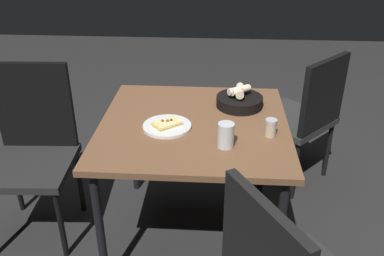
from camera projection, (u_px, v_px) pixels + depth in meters
ground at (194, 232)px, 2.40m from camera, size 8.00×8.00×0.00m
dining_table at (194, 134)px, 2.10m from camera, size 0.93×0.93×0.71m
pizza_plate at (167, 126)px, 2.02m from camera, size 0.24×0.24×0.04m
bread_basket at (240, 100)px, 2.22m from camera, size 0.25×0.25×0.11m
beer_glass at (226, 136)px, 1.84m from camera, size 0.07×0.07×0.11m
pepper_shaker at (271, 129)px, 1.93m from camera, size 0.05×0.05×0.08m
chair_near at (304, 113)px, 2.63m from camera, size 0.62×0.62×0.89m
chair_far at (32, 143)px, 2.24m from camera, size 0.46×0.46×0.95m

